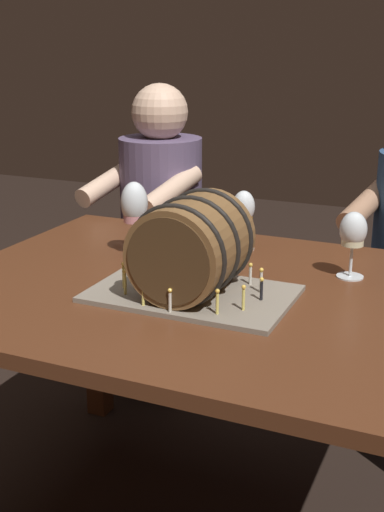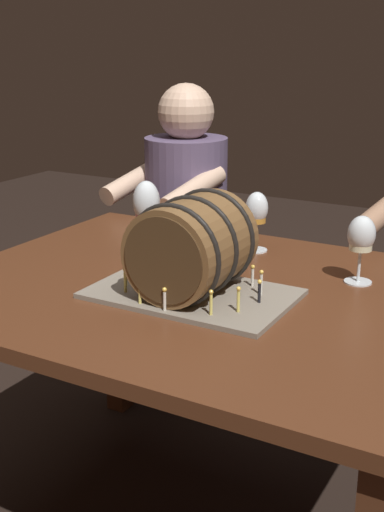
% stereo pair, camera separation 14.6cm
% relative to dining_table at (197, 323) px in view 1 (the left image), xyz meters
% --- Properties ---
extents(dining_table, '(1.27, 1.00, 0.73)m').
position_rel_dining_table_xyz_m(dining_table, '(0.00, 0.00, 0.00)').
color(dining_table, '#562D19').
rests_on(dining_table, ground).
extents(barrel_cake, '(0.47, 0.30, 0.24)m').
position_rel_dining_table_xyz_m(barrel_cake, '(0.02, -0.07, 0.21)').
color(barrel_cake, gray).
rests_on(barrel_cake, dining_table).
extents(wine_glass_red, '(0.07, 0.07, 0.17)m').
position_rel_dining_table_xyz_m(wine_glass_red, '(-0.06, 0.24, 0.21)').
color(wine_glass_red, white).
rests_on(wine_glass_red, dining_table).
extents(wine_glass_rose, '(0.08, 0.08, 0.21)m').
position_rel_dining_table_xyz_m(wine_glass_rose, '(-0.26, 0.16, 0.24)').
color(wine_glass_rose, white).
rests_on(wine_glass_rose, dining_table).
extents(wine_glass_amber, '(0.07, 0.07, 0.17)m').
position_rel_dining_table_xyz_m(wine_glass_amber, '(0.00, 0.34, 0.22)').
color(wine_glass_amber, white).
rests_on(wine_glass_amber, dining_table).
extents(wine_glass_white, '(0.07, 0.07, 0.17)m').
position_rel_dining_table_xyz_m(wine_glass_white, '(0.34, 0.22, 0.22)').
color(wine_glass_white, white).
rests_on(wine_glass_white, dining_table).
extents(person_seated_left, '(0.39, 0.48, 1.16)m').
position_rel_dining_table_xyz_m(person_seated_left, '(-0.48, 0.76, -0.10)').
color(person_seated_left, '#372D40').
rests_on(person_seated_left, ground).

